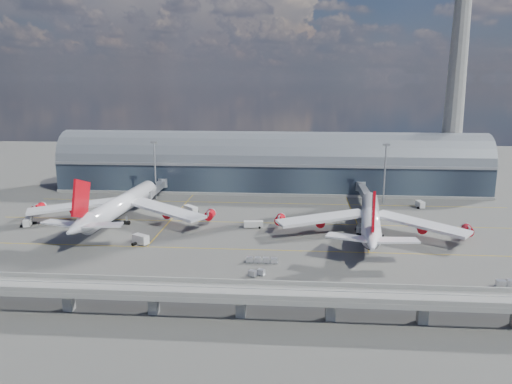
# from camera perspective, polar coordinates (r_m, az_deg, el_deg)

# --- Properties ---
(ground) EXTENTS (500.00, 500.00, 0.00)m
(ground) POSITION_cam_1_polar(r_m,az_deg,el_deg) (166.73, 0.30, -5.47)
(ground) COLOR #474744
(ground) RESTS_ON ground
(taxi_lines) EXTENTS (200.00, 80.12, 0.01)m
(taxi_lines) POSITION_cam_1_polar(r_m,az_deg,el_deg) (187.79, 0.80, -3.36)
(taxi_lines) COLOR gold
(taxi_lines) RESTS_ON ground
(terminal) EXTENTS (200.00, 30.00, 28.00)m
(terminal) POSITION_cam_1_polar(r_m,az_deg,el_deg) (239.68, 1.67, 2.98)
(terminal) COLOR #1F2835
(terminal) RESTS_ON ground
(control_tower) EXTENTS (19.00, 19.00, 103.00)m
(control_tower) POSITION_cam_1_polar(r_m,az_deg,el_deg) (251.84, 21.94, 11.77)
(control_tower) COLOR gray
(control_tower) RESTS_ON ground
(guideway) EXTENTS (220.00, 8.50, 7.20)m
(guideway) POSITION_cam_1_polar(r_m,az_deg,el_deg) (113.72, -1.76, -11.63)
(guideway) COLOR gray
(guideway) RESTS_ON ground
(floodlight_mast_left) EXTENTS (3.00, 0.70, 25.70)m
(floodlight_mast_left) POSITION_cam_1_polar(r_m,az_deg,el_deg) (224.93, -11.47, 2.66)
(floodlight_mast_left) COLOR gray
(floodlight_mast_left) RESTS_ON ground
(floodlight_mast_right) EXTENTS (3.00, 0.70, 25.70)m
(floodlight_mast_right) POSITION_cam_1_polar(r_m,az_deg,el_deg) (219.77, 14.51, 2.27)
(floodlight_mast_right) COLOR gray
(floodlight_mast_right) RESTS_ON ground
(airliner_left) EXTENTS (71.19, 74.81, 22.78)m
(airliner_left) POSITION_cam_1_polar(r_m,az_deg,el_deg) (191.17, -15.37, -1.51)
(airliner_left) COLOR white
(airliner_left) RESTS_ON ground
(airliner_right) EXTENTS (66.25, 69.29, 21.99)m
(airliner_right) POSITION_cam_1_polar(r_m,az_deg,el_deg) (173.68, 12.97, -3.09)
(airliner_right) COLOR white
(airliner_right) RESTS_ON ground
(jet_bridge_left) EXTENTS (4.40, 28.00, 7.25)m
(jet_bridge_left) POSITION_cam_1_polar(r_m,az_deg,el_deg) (224.59, -11.33, 0.45)
(jet_bridge_left) COLOR gray
(jet_bridge_left) RESTS_ON ground
(jet_bridge_right) EXTENTS (4.40, 32.00, 7.25)m
(jet_bridge_right) POSITION_cam_1_polar(r_m,az_deg,el_deg) (216.38, 12.29, -0.06)
(jet_bridge_right) COLOR gray
(jet_bridge_right) RESTS_ON ground
(service_truck_0) EXTENTS (4.11, 7.23, 2.85)m
(service_truck_0) POSITION_cam_1_polar(r_m,az_deg,el_deg) (199.87, -24.59, -3.11)
(service_truck_0) COLOR silver
(service_truck_0) RESTS_ON ground
(service_truck_1) EXTENTS (5.99, 4.90, 3.17)m
(service_truck_1) POSITION_cam_1_polar(r_m,az_deg,el_deg) (166.04, -13.04, -5.31)
(service_truck_1) COLOR silver
(service_truck_1) RESTS_ON ground
(service_truck_2) EXTENTS (7.08, 2.74, 2.50)m
(service_truck_2) POSITION_cam_1_polar(r_m,az_deg,el_deg) (179.45, -0.30, -3.70)
(service_truck_2) COLOR silver
(service_truck_2) RESTS_ON ground
(service_truck_3) EXTENTS (3.24, 5.63, 2.56)m
(service_truck_3) POSITION_cam_1_polar(r_m,az_deg,el_deg) (178.24, 11.81, -4.09)
(service_truck_3) COLOR silver
(service_truck_3) RESTS_ON ground
(service_truck_4) EXTENTS (3.17, 5.22, 2.82)m
(service_truck_4) POSITION_cam_1_polar(r_m,az_deg,el_deg) (217.61, 18.25, -1.36)
(service_truck_4) COLOR silver
(service_truck_4) RESTS_ON ground
(service_truck_5) EXTENTS (6.59, 6.57, 3.25)m
(service_truck_5) POSITION_cam_1_polar(r_m,az_deg,el_deg) (198.91, -7.49, -2.04)
(service_truck_5) COLOR silver
(service_truck_5) RESTS_ON ground
(cargo_train_0) EXTENTS (4.94, 3.25, 1.61)m
(cargo_train_0) POSITION_cam_1_polar(r_m,az_deg,el_deg) (137.18, 0.09, -9.23)
(cargo_train_0) COLOR gray
(cargo_train_0) RESTS_ON ground
(cargo_train_1) EXTENTS (9.45, 1.84, 1.57)m
(cargo_train_1) POSITION_cam_1_polar(r_m,az_deg,el_deg) (146.28, 0.67, -7.80)
(cargo_train_1) COLOR gray
(cargo_train_1) RESTS_ON ground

